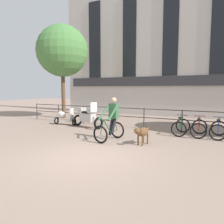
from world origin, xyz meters
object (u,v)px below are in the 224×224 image
at_px(cyclist_with_bike, 111,121).
at_px(parked_scooter, 64,117).
at_px(parked_bicycle_mid_left, 199,128).
at_px(parked_motorcycle, 87,117).
at_px(dog, 142,132).
at_px(parked_bicycle_near_lamp, 181,127).
at_px(parked_bicycle_mid_right, 218,130).

xyz_separation_m(cyclist_with_bike, parked_scooter, (-4.08, 2.06, -0.30)).
height_order(parked_bicycle_mid_left, parked_scooter, parked_scooter).
xyz_separation_m(parked_motorcycle, parked_scooter, (-1.63, 0.10, -0.10)).
distance_m(dog, parked_bicycle_near_lamp, 2.65).
height_order(dog, parked_scooter, parked_scooter).
xyz_separation_m(dog, parked_bicycle_mid_right, (2.45, 2.47, -0.11)).
relative_size(parked_bicycle_mid_left, parked_scooter, 0.87).
relative_size(parked_bicycle_mid_right, parked_scooter, 0.85).
bearing_deg(parked_bicycle_mid_left, parked_scooter, -0.96).
bearing_deg(parked_bicycle_mid_left, cyclist_with_bike, 34.31).
xyz_separation_m(parked_motorcycle, parked_bicycle_mid_right, (6.23, 0.35, -0.20)).
xyz_separation_m(parked_bicycle_mid_left, parked_scooter, (-7.11, -0.25, 0.10)).
relative_size(parked_motorcycle, parked_bicycle_mid_left, 1.61).
xyz_separation_m(parked_bicycle_mid_right, parked_scooter, (-7.86, -0.25, 0.10)).
distance_m(parked_motorcycle, parked_scooter, 1.64).
relative_size(parked_motorcycle, parked_bicycle_near_lamp, 1.65).
height_order(parked_bicycle_mid_right, parked_scooter, parked_scooter).
bearing_deg(parked_bicycle_mid_right, parked_bicycle_mid_left, 0.72).
relative_size(dog, parked_bicycle_near_lamp, 0.90).
distance_m(parked_bicycle_mid_left, parked_bicycle_mid_right, 0.75).
distance_m(parked_bicycle_mid_left, parked_scooter, 7.12).
height_order(cyclist_with_bike, parked_bicycle_mid_right, cyclist_with_bike).
bearing_deg(cyclist_with_bike, parked_bicycle_near_lamp, 54.07).
bearing_deg(dog, parked_motorcycle, 162.48).
relative_size(cyclist_with_bike, parked_bicycle_mid_left, 1.49).
relative_size(parked_motorcycle, parked_bicycle_mid_right, 1.64).
relative_size(parked_bicycle_near_lamp, parked_bicycle_mid_right, 1.00).
xyz_separation_m(parked_bicycle_mid_left, parked_bicycle_mid_right, (0.75, -0.00, 0.00)).
distance_m(parked_bicycle_mid_right, parked_scooter, 7.87).
bearing_deg(dog, parked_scooter, 169.40).
bearing_deg(parked_scooter, parked_bicycle_mid_left, -92.69).
distance_m(cyclist_with_bike, parked_bicycle_mid_right, 4.46).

